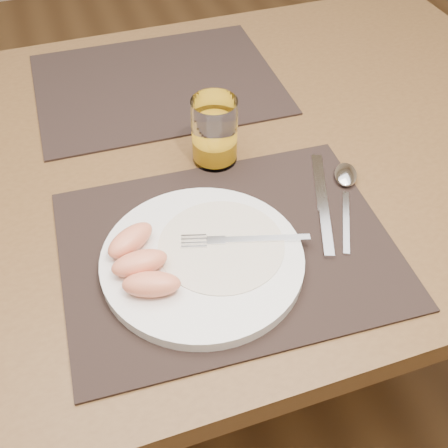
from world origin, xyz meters
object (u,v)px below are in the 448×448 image
spoon (346,181)px  juice_glass (215,134)px  fork (234,240)px  knife (323,211)px  table (188,191)px  placemat_near (227,248)px  placemat_far (157,83)px  plate (202,260)px

spoon → juice_glass: size_ratio=1.66×
fork → knife: 0.15m
fork → juice_glass: 0.20m
table → fork: bearing=-89.5°
placemat_near → placemat_far: bearing=88.4°
placemat_near → juice_glass: (0.04, 0.19, 0.05)m
placemat_far → knife: size_ratio=2.14×
knife → spoon: 0.07m
knife → juice_glass: bearing=123.3°
placemat_near → fork: (0.01, -0.01, 0.02)m
plate → placemat_near: bearing=23.5°
table → plate: plate is taller
plate → fork: bearing=13.8°
knife → spoon: spoon is taller
table → placemat_near: size_ratio=3.11×
table → juice_glass: juice_glass is taller
placemat_far → juice_glass: 0.26m
placemat_far → juice_glass: size_ratio=4.16×
knife → table: bearing=126.9°
placemat_near → spoon: bearing=16.7°
table → fork: 0.25m
spoon → juice_glass: 0.21m
table → placemat_far: bearing=88.1°
plate → fork: size_ratio=1.57×
plate → juice_glass: bearing=67.4°
placemat_near → knife: size_ratio=2.14×
fork → juice_glass: size_ratio=1.59×
juice_glass → placemat_near: bearing=-103.2°
placemat_near → placemat_far: same height
placemat_near → juice_glass: 0.20m
plate → knife: 0.20m
plate → juice_glass: juice_glass is taller
juice_glass → table: bearing=141.4°
placemat_near → fork: fork is taller
plate → knife: (0.20, 0.04, -0.01)m
table → placemat_near: placemat_near is taller
knife → placemat_near: bearing=-172.8°
knife → plate: bearing=-169.2°
placemat_near → placemat_far: (0.01, 0.44, 0.00)m
plate → knife: bearing=10.8°
table → plate: bearing=-101.1°
placemat_near → fork: bearing=-41.4°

